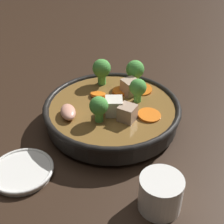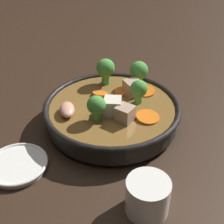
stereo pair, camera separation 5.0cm
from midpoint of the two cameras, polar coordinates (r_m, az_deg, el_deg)
The scene contains 4 objects.
ground_plane at distance 0.67m, azimuth -2.15°, elevation -2.37°, with size 3.00×3.00×0.00m, color black.
stirfry_bowl at distance 0.65m, azimuth -2.14°, elevation 0.31°, with size 0.29×0.29×0.11m.
side_saucer at distance 0.59m, azimuth -18.55°, elevation -10.27°, with size 0.11×0.11×0.01m.
tea_cup at distance 0.50m, azimuth 5.91°, elevation -14.63°, with size 0.07×0.07×0.06m.
Camera 1 is at (-0.17, 0.51, 0.40)m, focal length 50.00 mm.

